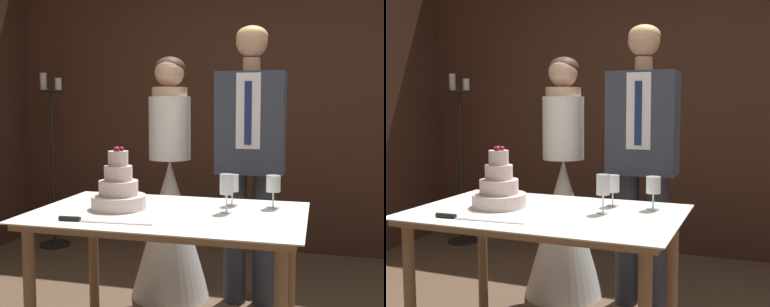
# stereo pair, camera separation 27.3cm
# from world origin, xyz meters

# --- Properties ---
(wall_back) EXTENTS (4.94, 0.12, 2.92)m
(wall_back) POSITION_xyz_m (0.00, 2.20, 1.46)
(wall_back) COLOR #472B1E
(wall_back) RESTS_ON ground_plane
(cake_table) EXTENTS (1.32, 0.82, 0.79)m
(cake_table) POSITION_xyz_m (-0.20, 0.06, 0.69)
(cake_table) COLOR #8E6B4C
(cake_table) RESTS_ON ground_plane
(tiered_cake) EXTENTS (0.27, 0.27, 0.31)m
(tiered_cake) POSITION_xyz_m (-0.46, 0.06, 0.88)
(tiered_cake) COLOR beige
(tiered_cake) RESTS_ON cake_table
(cake_knife) EXTENTS (0.44, 0.05, 0.02)m
(cake_knife) POSITION_xyz_m (-0.49, -0.23, 0.79)
(cake_knife) COLOR silver
(cake_knife) RESTS_ON cake_table
(wine_glass_near) EXTENTS (0.07, 0.07, 0.19)m
(wine_glass_near) POSITION_xyz_m (0.08, 0.11, 0.92)
(wine_glass_near) COLOR silver
(wine_glass_near) RESTS_ON cake_table
(wine_glass_middle) EXTENTS (0.07, 0.07, 0.16)m
(wine_glass_middle) POSITION_xyz_m (0.07, 0.28, 0.89)
(wine_glass_middle) COLOR silver
(wine_glass_middle) RESTS_ON cake_table
(wine_glass_far) EXTENTS (0.07, 0.07, 0.17)m
(wine_glass_far) POSITION_xyz_m (0.28, 0.27, 0.90)
(wine_glass_far) COLOR silver
(wine_glass_far) RESTS_ON cake_table
(bride) EXTENTS (0.54, 0.54, 1.63)m
(bride) POSITION_xyz_m (-0.47, 0.94, 0.59)
(bride) COLOR white
(bride) RESTS_ON ground_plane
(groom) EXTENTS (0.43, 0.25, 1.80)m
(groom) POSITION_xyz_m (0.07, 0.94, 1.01)
(groom) COLOR #333847
(groom) RESTS_ON ground_plane
(candle_stand) EXTENTS (0.28, 0.28, 1.60)m
(candle_stand) POSITION_xyz_m (-1.87, 1.78, 0.74)
(candle_stand) COLOR black
(candle_stand) RESTS_ON ground_plane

